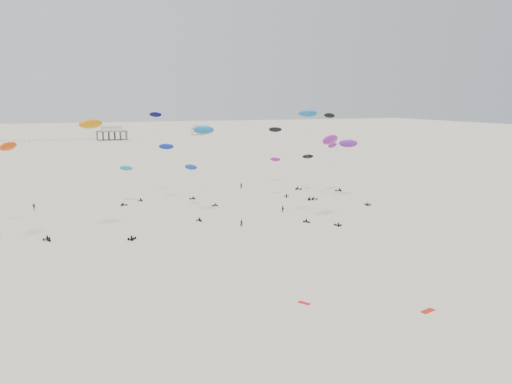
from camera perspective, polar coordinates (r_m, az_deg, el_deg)
name	(u,v)px	position (r m, az deg, el deg)	size (l,w,h in m)	color
ground_plane	(166,164)	(223.43, -10.26, 3.11)	(900.00, 900.00, 0.00)	beige
pavilion_main	(112,134)	(370.00, -16.16, 6.38)	(21.00, 13.00, 9.80)	brown
pavilion_small	(198,131)	(411.15, -6.69, 6.99)	(9.00, 7.00, 8.00)	brown
pier_fence	(32,141)	(369.64, -24.21, 5.34)	(80.20, 0.20, 1.50)	black
rig_0	(18,170)	(108.22, -25.52, 2.26)	(9.12, 5.46, 20.24)	black
rig_1	(308,171)	(151.30, 6.01, 2.43)	(9.43, 17.05, 18.78)	black
rig_2	(196,175)	(133.02, -6.85, 1.90)	(8.55, 4.91, 11.79)	black
rig_3	(280,175)	(146.76, 2.77, 1.96)	(4.31, 7.40, 11.48)	black
rig_4	(308,130)	(118.32, 5.92, 7.10)	(5.85, 8.28, 25.98)	black
rig_5	(152,134)	(149.78, -11.80, 6.51)	(9.70, 13.26, 25.64)	black
rig_6	(203,140)	(121.11, -6.04, 5.95)	(6.54, 9.15, 22.14)	black
rig_7	(125,177)	(141.10, -14.69, 1.70)	(4.67, 7.51, 10.60)	black
rig_8	(351,151)	(144.90, 10.75, 4.67)	(5.56, 15.23, 18.80)	black
rig_9	(334,157)	(155.74, 8.93, 3.94)	(5.58, 3.96, 15.35)	black
rig_10	(171,157)	(143.97, -9.64, 4.00)	(9.53, 6.46, 16.36)	black
rig_11	(325,141)	(143.72, 7.86, 5.82)	(8.00, 5.04, 24.50)	black
rig_13	(281,144)	(165.34, 2.85, 5.55)	(5.80, 17.06, 21.89)	black
rig_14	(331,146)	(117.16, 8.54, 5.27)	(6.52, 10.48, 20.45)	black
rig_15	(97,140)	(109.52, -17.76, 5.70)	(10.30, 13.71, 25.25)	black
spectator_0	(241,227)	(111.76, -1.68, -4.02)	(0.73, 0.50, 2.00)	black
spectator_1	(283,212)	(126.53, 3.10, -2.31)	(0.97, 0.56, 1.99)	black
spectator_2	(34,210)	(140.99, -24.02, -1.89)	(1.21, 0.65, 2.04)	black
spectator_3	(241,189)	(159.88, -1.70, 0.40)	(0.81, 0.56, 2.24)	black
grounded_kite_a	(428,311)	(72.68, 19.04, -12.75)	(2.20, 0.90, 0.08)	#B7190B
grounded_kite_b	(304,303)	(71.66, 5.53, -12.54)	(1.80, 0.70, 0.07)	red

